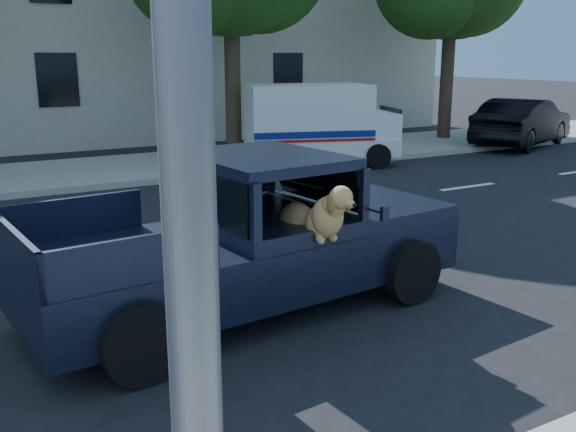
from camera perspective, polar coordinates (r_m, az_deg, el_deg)
name	(u,v)px	position (r m, az deg, el deg)	size (l,w,h in m)	color
ground	(196,299)	(8.15, -8.14, -7.30)	(120.00, 120.00, 0.00)	black
far_sidewalk	(56,175)	(16.77, -19.90, 3.44)	(60.00, 4.00, 0.15)	gray
lane_stripes	(229,219)	(11.88, -5.26, -0.29)	(21.60, 0.14, 0.01)	silver
building_main	(95,8)	(24.32, -16.77, 17.27)	(26.00, 6.00, 9.00)	beige
pickup_truck	(241,260)	(7.56, -4.24, -3.90)	(5.32, 2.80, 1.84)	black
mail_truck	(317,130)	(17.54, 2.63, 7.61)	(4.34, 2.99, 2.18)	silver
parked_sedan	(522,122)	(22.54, 20.12, 7.81)	(4.75, 1.66, 1.57)	black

